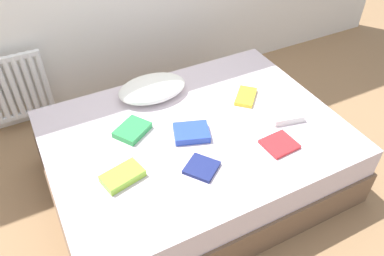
{
  "coord_description": "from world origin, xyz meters",
  "views": [
    {
      "loc": [
        -0.91,
        -1.72,
        2.23
      ],
      "look_at": [
        0.0,
        0.05,
        0.48
      ],
      "focal_mm": 35.89,
      "sensor_mm": 36.0,
      "label": 1
    }
  ],
  "objects_px": {
    "bed": "(195,156)",
    "textbook_white": "(285,114)",
    "textbook_lime": "(123,176)",
    "textbook_yellow": "(246,97)",
    "pillow": "(152,88)",
    "textbook_red": "(279,144)",
    "textbook_navy": "(202,168)",
    "textbook_blue": "(191,133)",
    "textbook_green": "(132,130)",
    "radiator": "(14,89)"
  },
  "relations": [
    {
      "from": "pillow",
      "to": "textbook_lime",
      "type": "relative_size",
      "value": 2.14
    },
    {
      "from": "textbook_white",
      "to": "textbook_navy",
      "type": "relative_size",
      "value": 1.22
    },
    {
      "from": "textbook_green",
      "to": "textbook_navy",
      "type": "bearing_deg",
      "value": -95.86
    },
    {
      "from": "pillow",
      "to": "textbook_red",
      "type": "height_order",
      "value": "pillow"
    },
    {
      "from": "textbook_lime",
      "to": "textbook_yellow",
      "type": "bearing_deg",
      "value": 3.87
    },
    {
      "from": "textbook_navy",
      "to": "textbook_blue",
      "type": "bearing_deg",
      "value": 38.16
    },
    {
      "from": "bed",
      "to": "textbook_red",
      "type": "relative_size",
      "value": 9.77
    },
    {
      "from": "bed",
      "to": "textbook_blue",
      "type": "relative_size",
      "value": 8.61
    },
    {
      "from": "textbook_white",
      "to": "textbook_yellow",
      "type": "xyz_separation_m",
      "value": [
        -0.12,
        0.31,
        -0.01
      ]
    },
    {
      "from": "radiator",
      "to": "pillow",
      "type": "bearing_deg",
      "value": -37.07
    },
    {
      "from": "textbook_navy",
      "to": "textbook_green",
      "type": "height_order",
      "value": "textbook_green"
    },
    {
      "from": "bed",
      "to": "textbook_navy",
      "type": "relative_size",
      "value": 11.05
    },
    {
      "from": "textbook_blue",
      "to": "radiator",
      "type": "bearing_deg",
      "value": 147.6
    },
    {
      "from": "bed",
      "to": "textbook_red",
      "type": "height_order",
      "value": "textbook_red"
    },
    {
      "from": "bed",
      "to": "textbook_lime",
      "type": "relative_size",
      "value": 8.27
    },
    {
      "from": "radiator",
      "to": "pillow",
      "type": "height_order",
      "value": "radiator"
    },
    {
      "from": "textbook_blue",
      "to": "textbook_green",
      "type": "xyz_separation_m",
      "value": [
        -0.34,
        0.21,
        -0.0
      ]
    },
    {
      "from": "textbook_lime",
      "to": "pillow",
      "type": "bearing_deg",
      "value": 41.76
    },
    {
      "from": "textbook_blue",
      "to": "textbook_red",
      "type": "bearing_deg",
      "value": -17.7
    },
    {
      "from": "textbook_white",
      "to": "textbook_green",
      "type": "height_order",
      "value": "textbook_white"
    },
    {
      "from": "bed",
      "to": "textbook_white",
      "type": "distance_m",
      "value": 0.7
    },
    {
      "from": "textbook_yellow",
      "to": "textbook_green",
      "type": "distance_m",
      "value": 0.89
    },
    {
      "from": "textbook_white",
      "to": "textbook_navy",
      "type": "xyz_separation_m",
      "value": [
        -0.76,
        -0.17,
        -0.01
      ]
    },
    {
      "from": "pillow",
      "to": "textbook_green",
      "type": "height_order",
      "value": "pillow"
    },
    {
      "from": "pillow",
      "to": "textbook_lime",
      "type": "distance_m",
      "value": 0.84
    },
    {
      "from": "textbook_red",
      "to": "textbook_green",
      "type": "bearing_deg",
      "value": 141.64
    },
    {
      "from": "textbook_yellow",
      "to": "textbook_navy",
      "type": "height_order",
      "value": "textbook_yellow"
    },
    {
      "from": "bed",
      "to": "radiator",
      "type": "relative_size",
      "value": 3.46
    },
    {
      "from": "pillow",
      "to": "textbook_yellow",
      "type": "height_order",
      "value": "pillow"
    },
    {
      "from": "pillow",
      "to": "textbook_green",
      "type": "bearing_deg",
      "value": -130.91
    },
    {
      "from": "textbook_blue",
      "to": "textbook_white",
      "type": "height_order",
      "value": "textbook_blue"
    },
    {
      "from": "textbook_navy",
      "to": "textbook_white",
      "type": "bearing_deg",
      "value": -23.57
    },
    {
      "from": "textbook_white",
      "to": "textbook_green",
      "type": "bearing_deg",
      "value": 174.04
    },
    {
      "from": "textbook_navy",
      "to": "textbook_lime",
      "type": "bearing_deg",
      "value": 126.01
    },
    {
      "from": "textbook_lime",
      "to": "textbook_green",
      "type": "height_order",
      "value": "textbook_lime"
    },
    {
      "from": "bed",
      "to": "radiator",
      "type": "xyz_separation_m",
      "value": [
        -1.03,
        1.2,
        0.17
      ]
    },
    {
      "from": "textbook_red",
      "to": "textbook_green",
      "type": "relative_size",
      "value": 0.91
    },
    {
      "from": "textbook_red",
      "to": "textbook_white",
      "type": "relative_size",
      "value": 0.93
    },
    {
      "from": "textbook_yellow",
      "to": "textbook_red",
      "type": "bearing_deg",
      "value": -145.6
    },
    {
      "from": "bed",
      "to": "textbook_blue",
      "type": "xyz_separation_m",
      "value": [
        -0.05,
        -0.03,
        0.28
      ]
    },
    {
      "from": "textbook_red",
      "to": "textbook_navy",
      "type": "height_order",
      "value": "same"
    },
    {
      "from": "radiator",
      "to": "textbook_red",
      "type": "distance_m",
      "value": 2.14
    },
    {
      "from": "textbook_red",
      "to": "textbook_white",
      "type": "height_order",
      "value": "textbook_white"
    },
    {
      "from": "pillow",
      "to": "textbook_yellow",
      "type": "bearing_deg",
      "value": -30.34
    },
    {
      "from": "textbook_red",
      "to": "textbook_blue",
      "type": "height_order",
      "value": "textbook_blue"
    },
    {
      "from": "radiator",
      "to": "textbook_blue",
      "type": "xyz_separation_m",
      "value": [
        0.98,
        -1.23,
        0.11
      ]
    },
    {
      "from": "textbook_green",
      "to": "radiator",
      "type": "bearing_deg",
      "value": 89.3
    },
    {
      "from": "textbook_red",
      "to": "textbook_blue",
      "type": "relative_size",
      "value": 0.88
    },
    {
      "from": "pillow",
      "to": "textbook_red",
      "type": "bearing_deg",
      "value": -59.73
    },
    {
      "from": "bed",
      "to": "textbook_white",
      "type": "bearing_deg",
      "value": -14.56
    }
  ]
}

